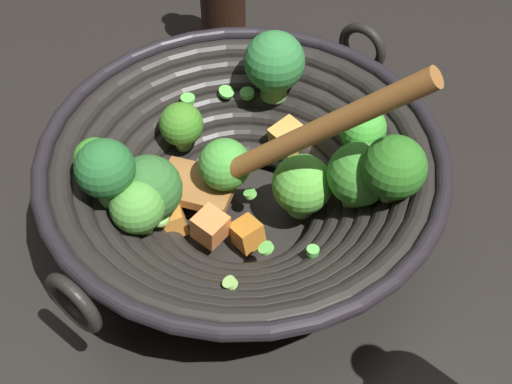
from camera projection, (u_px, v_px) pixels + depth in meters
ground_plane at (244, 222)px, 0.64m from camera, size 4.00×4.00×0.00m
wok at (243, 175)px, 0.59m from camera, size 0.36×0.36×0.22m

